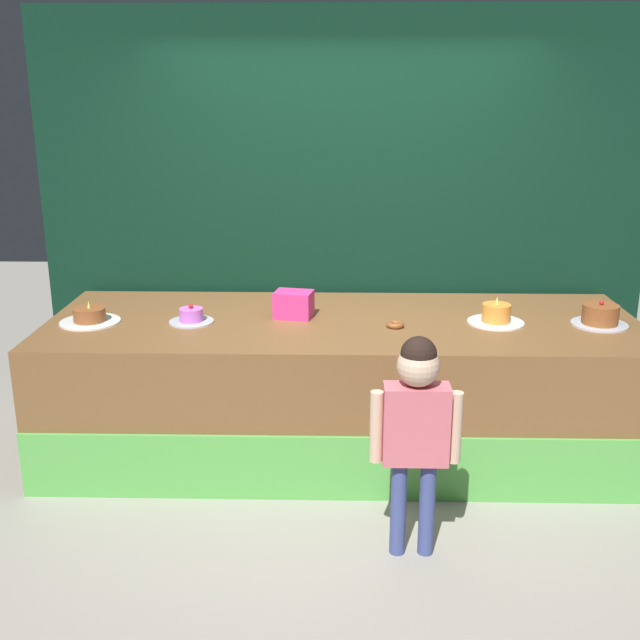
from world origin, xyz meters
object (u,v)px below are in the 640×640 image
at_px(donut, 395,325).
at_px(pink_box, 294,304).
at_px(cake_center_left, 191,317).
at_px(child_figure, 416,417).
at_px(cake_far_right, 600,316).
at_px(cake_far_left, 90,317).
at_px(cake_center_right, 496,315).

bearing_deg(donut, pink_box, 162.22).
bearing_deg(pink_box, cake_center_left, -168.31).
relative_size(child_figure, cake_far_right, 3.40).
relative_size(cake_far_left, cake_center_right, 1.06).
relative_size(cake_far_left, cake_center_left, 1.34).
bearing_deg(cake_far_left, pink_box, 6.69).
relative_size(pink_box, cake_far_right, 0.68).
relative_size(donut, cake_center_left, 0.39).
xyz_separation_m(child_figure, cake_center_left, (-1.24, 1.06, 0.16)).
distance_m(cake_far_left, cake_center_left, 0.60).
bearing_deg(cake_center_right, child_figure, -117.64).
xyz_separation_m(pink_box, donut, (0.60, -0.19, -0.06)).
relative_size(pink_box, cake_far_left, 0.63).
bearing_deg(cake_far_right, cake_center_right, 177.52).
bearing_deg(child_figure, donut, 91.75).
bearing_deg(cake_far_right, donut, -176.59).
distance_m(child_figure, cake_far_left, 2.12).
relative_size(cake_center_right, cake_far_right, 1.02).
height_order(child_figure, cake_far_right, child_figure).
bearing_deg(donut, child_figure, -88.25).
distance_m(donut, cake_far_left, 1.81).
relative_size(donut, cake_far_left, 0.29).
relative_size(pink_box, cake_center_right, 0.67).
height_order(child_figure, donut, child_figure).
relative_size(child_figure, pink_box, 4.98).
bearing_deg(cake_center_right, donut, -170.77).
distance_m(cake_center_left, cake_center_right, 1.81).
bearing_deg(cake_far_left, child_figure, -29.66).
bearing_deg(cake_center_left, pink_box, 11.69).
xyz_separation_m(child_figure, cake_far_left, (-1.84, 1.05, 0.16)).
bearing_deg(child_figure, cake_far_left, 150.34).
relative_size(cake_center_left, cake_far_right, 0.81).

